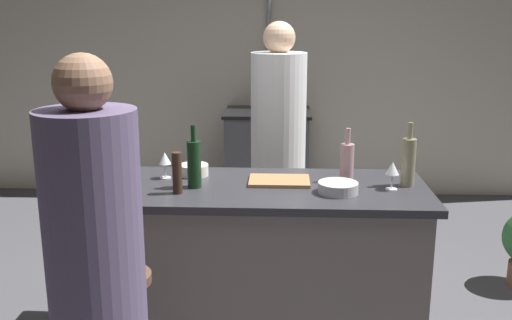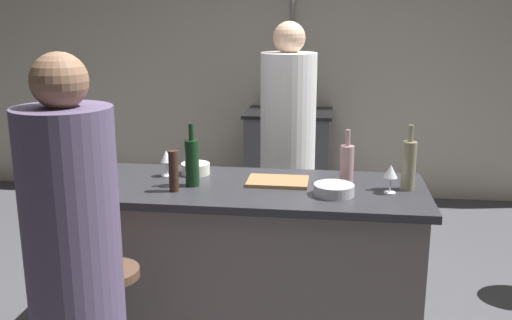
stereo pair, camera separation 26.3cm
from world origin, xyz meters
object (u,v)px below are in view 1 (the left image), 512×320
(cutting_board, at_px, (279,181))
(wine_glass_near_right_guest, at_px, (392,170))
(mixing_bowl_steel, at_px, (338,188))
(pepper_mill, at_px, (177,173))
(wine_glass_by_chef, at_px, (107,161))
(mixing_bowl_ceramic, at_px, (194,170))
(wine_bottle_red, at_px, (194,163))
(wine_glass_near_left_guest, at_px, (165,160))
(stove_range, at_px, (267,157))
(chef, at_px, (278,162))
(wine_bottle_rose, at_px, (347,161))
(guest_left, at_px, (98,298))
(wine_bottle_white, at_px, (408,161))

(cutting_board, xyz_separation_m, wine_glass_near_right_guest, (0.57, -0.10, 0.10))
(mixing_bowl_steel, bearing_deg, pepper_mill, -177.01)
(pepper_mill, xyz_separation_m, wine_glass_by_chef, (-0.41, 0.21, 0.00))
(wine_glass_near_right_guest, distance_m, mixing_bowl_ceramic, 1.07)
(wine_glass_by_chef, bearing_deg, wine_glass_near_right_guest, -3.99)
(wine_bottle_red, xyz_separation_m, wine_glass_near_right_guest, (1.01, 0.00, -0.02))
(wine_glass_near_right_guest, distance_m, wine_glass_near_left_guest, 1.20)
(stove_range, height_order, wine_glass_by_chef, wine_glass_by_chef)
(mixing_bowl_steel, bearing_deg, stove_range, 99.37)
(stove_range, height_order, chef, chef)
(mixing_bowl_ceramic, bearing_deg, wine_bottle_red, -80.52)
(wine_glass_near_right_guest, bearing_deg, mixing_bowl_steel, -166.30)
(chef, distance_m, cutting_board, 0.83)
(wine_glass_near_left_guest, bearing_deg, pepper_mill, -66.50)
(wine_bottle_red, xyz_separation_m, mixing_bowl_steel, (0.73, -0.06, -0.10))
(wine_bottle_red, xyz_separation_m, wine_bottle_rose, (0.79, 0.15, -0.02))
(cutting_board, height_order, wine_bottle_rose, wine_bottle_rose)
(guest_left, relative_size, wine_bottle_rose, 5.74)
(wine_glass_by_chef, height_order, mixing_bowl_ceramic, wine_glass_by_chef)
(cutting_board, height_order, mixing_bowl_steel, mixing_bowl_steel)
(wine_bottle_white, height_order, mixing_bowl_ceramic, wine_bottle_white)
(wine_bottle_red, distance_m, mixing_bowl_steel, 0.74)
(stove_range, distance_m, wine_glass_near_left_guest, 2.45)
(wine_bottle_red, bearing_deg, wine_bottle_rose, 10.84)
(wine_glass_by_chef, bearing_deg, mixing_bowl_ceramic, 14.64)
(wine_bottle_rose, height_order, wine_glass_near_right_guest, wine_bottle_rose)
(wine_glass_near_right_guest, distance_m, mixing_bowl_steel, 0.30)
(stove_range, xyz_separation_m, wine_glass_near_left_guest, (-0.49, -2.33, 0.56))
(stove_range, relative_size, wine_bottle_red, 2.72)
(cutting_board, xyz_separation_m, mixing_bowl_ceramic, (-0.47, 0.12, 0.02))
(chef, xyz_separation_m, mixing_bowl_ceramic, (-0.46, -0.71, 0.13))
(wine_bottle_white, relative_size, wine_glass_near_left_guest, 2.29)
(wine_glass_near_left_guest, relative_size, mixing_bowl_ceramic, 0.92)
(pepper_mill, bearing_deg, wine_glass_near_left_guest, 113.50)
(cutting_board, xyz_separation_m, wine_glass_near_left_guest, (-0.62, 0.05, 0.10))
(chef, height_order, wine_glass_by_chef, chef)
(pepper_mill, distance_m, wine_glass_by_chef, 0.47)
(mixing_bowl_steel, bearing_deg, wine_bottle_white, 21.18)
(wine_bottle_rose, height_order, mixing_bowl_steel, wine_bottle_rose)
(wine_bottle_white, distance_m, mixing_bowl_ceramic, 1.15)
(wine_bottle_white, relative_size, wine_glass_by_chef, 2.29)
(wine_bottle_white, bearing_deg, mixing_bowl_ceramic, 172.78)
(pepper_mill, xyz_separation_m, mixing_bowl_ceramic, (0.03, 0.33, -0.07))
(guest_left, bearing_deg, wine_glass_near_right_guest, 38.12)
(wine_glass_by_chef, xyz_separation_m, wine_glass_near_right_guest, (1.49, -0.10, 0.00))
(wine_bottle_rose, bearing_deg, mixing_bowl_ceramic, 175.13)
(wine_glass_by_chef, relative_size, wine_glass_near_right_guest, 1.00)
(wine_bottle_red, bearing_deg, wine_bottle_white, 4.09)
(chef, height_order, cutting_board, chef)
(stove_range, bearing_deg, cutting_board, -86.93)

